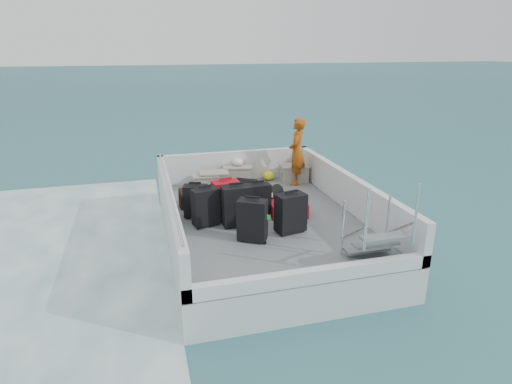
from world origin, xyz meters
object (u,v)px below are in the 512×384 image
suitcase_3 (252,221)px  crate_1 (214,181)px  suitcase_5 (226,199)px  suitcase_7 (258,200)px  crate_2 (238,175)px  suitcase_8 (288,209)px  suitcase_1 (206,207)px  passenger (297,152)px  crate_0 (206,183)px  suitcase_4 (237,206)px  suitcase_2 (196,202)px  suitcase_6 (291,213)px  crate_3 (294,174)px

suitcase_3 → crate_1: suitcase_3 is taller
suitcase_5 → suitcase_3: bearing=-87.9°
suitcase_7 → crate_2: 2.13m
suitcase_8 → crate_1: 2.25m
suitcase_1 → passenger: passenger is taller
suitcase_1 → suitcase_8: (1.57, 0.05, -0.21)m
crate_1 → crate_0: bearing=-166.0°
suitcase_5 → suitcase_4: bearing=-87.8°
suitcase_2 → suitcase_3: (0.76, -1.26, 0.04)m
suitcase_1 → suitcase_4: bearing=-29.8°
suitcase_6 → suitcase_2: bearing=131.0°
suitcase_7 → crate_0: 1.93m
suitcase_2 → suitcase_3: bearing=-42.5°
passenger → suitcase_4: bearing=-12.9°
crate_0 → crate_1: 0.21m
suitcase_5 → suitcase_6: bearing=-55.9°
crate_2 → passenger: (1.29, -0.44, 0.58)m
suitcase_6 → crate_0: (-1.05, 2.65, -0.19)m
suitcase_2 → suitcase_5: 0.56m
suitcase_8 → crate_2: (-0.46, 2.26, 0.06)m
suitcase_7 → passenger: 2.23m
suitcase_1 → suitcase_8: suitcase_1 is taller
suitcase_2 → suitcase_6: size_ratio=0.90×
suitcase_1 → suitcase_8: 1.59m
suitcase_5 → suitcase_6: suitcase_6 is taller
crate_1 → crate_3: crate_3 is taller
suitcase_8 → passenger: bearing=-18.6°
crate_0 → crate_1: size_ratio=0.88×
suitcase_5 → crate_0: suitcase_5 is taller
suitcase_6 → crate_0: bearing=99.4°
suitcase_8 → crate_2: crate_2 is taller
suitcase_5 → suitcase_6: 1.39m
suitcase_8 → crate_1: crate_1 is taller
suitcase_6 → suitcase_4: bearing=135.8°
suitcase_3 → crate_3: size_ratio=1.17×
suitcase_6 → crate_2: size_ratio=1.09×
crate_0 → crate_1: crate_1 is taller
suitcase_1 → suitcase_4: 0.55m
crate_3 → crate_0: bearing=-178.0°
crate_2 → crate_1: bearing=-155.3°
suitcase_7 → crate_3: 2.35m
suitcase_4 → suitcase_6: size_ratio=1.07×
crate_2 → crate_3: crate_2 is taller
suitcase_7 → crate_1: suitcase_7 is taller
suitcase_1 → suitcase_7: (1.02, 0.19, -0.03)m
suitcase_8 → crate_3: crate_3 is taller
crate_3 → suitcase_4: bearing=-130.8°
suitcase_6 → crate_1: 2.83m
suitcase_2 → crate_3: suitcase_2 is taller
suitcase_4 → crate_3: (1.90, 2.20, -0.19)m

